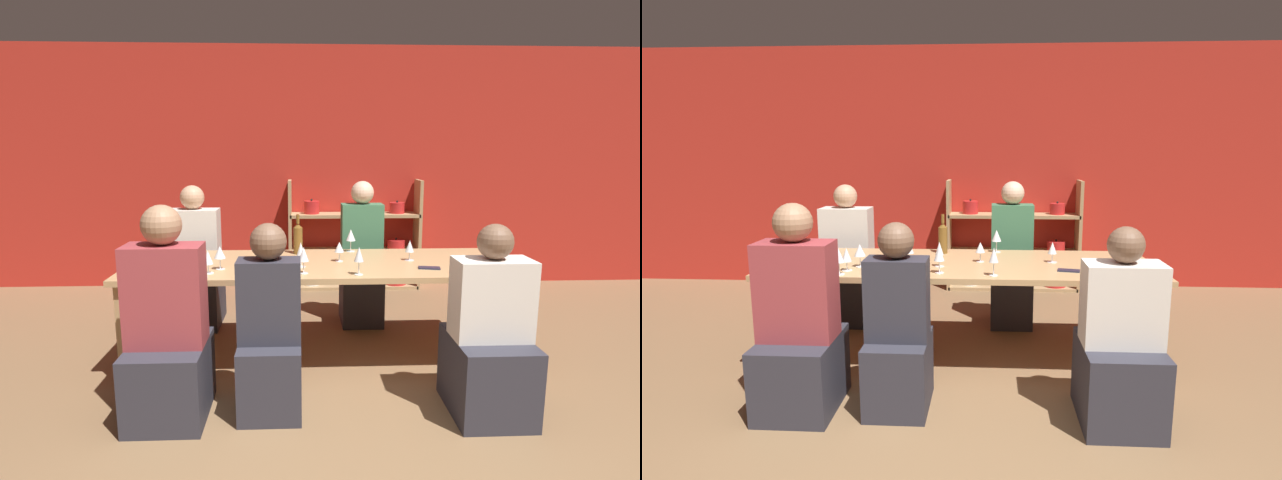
# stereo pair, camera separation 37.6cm
# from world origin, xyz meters

# --- Properties ---
(wall_back_red) EXTENTS (8.80, 0.06, 2.70)m
(wall_back_red) POSITION_xyz_m (0.00, 3.83, 1.35)
(wall_back_red) COLOR red
(wall_back_red) RESTS_ON ground_plane
(shelf_unit) EXTENTS (1.48, 0.30, 1.23)m
(shelf_unit) POSITION_xyz_m (0.43, 3.63, 0.49)
(shelf_unit) COLOR tan
(shelf_unit) RESTS_ON ground_plane
(dining_table) EXTENTS (2.80, 0.96, 0.75)m
(dining_table) POSITION_xyz_m (-0.08, 1.67, 0.67)
(dining_table) COLOR tan
(dining_table) RESTS_ON ground_plane
(wine_bottle_green) EXTENTS (0.07, 0.07, 0.32)m
(wine_bottle_green) POSITION_xyz_m (-0.24, 1.99, 0.87)
(wine_bottle_green) COLOR brown
(wine_bottle_green) RESTS_ON dining_table
(wine_glass_empty_a) EXTENTS (0.07, 0.07, 0.15)m
(wine_glass_empty_a) POSITION_xyz_m (0.59, 1.71, 0.85)
(wine_glass_empty_a) COLOR white
(wine_glass_empty_a) RESTS_ON dining_table
(wine_glass_empty_b) EXTENTS (0.08, 0.08, 0.16)m
(wine_glass_empty_b) POSITION_xyz_m (-0.79, 1.49, 0.86)
(wine_glass_empty_b) COLOR white
(wine_glass_empty_b) RESTS_ON dining_table
(wine_glass_white_a) EXTENTS (0.07, 0.07, 0.18)m
(wine_glass_white_a) POSITION_xyz_m (-0.21, 1.34, 0.87)
(wine_glass_white_a) COLOR white
(wine_glass_white_a) RESTS_ON dining_table
(wine_glass_white_b) EXTENTS (0.08, 0.08, 0.17)m
(wine_glass_white_b) POSITION_xyz_m (-0.46, 1.61, 0.86)
(wine_glass_white_b) COLOR white
(wine_glass_white_b) RESTS_ON dining_table
(wine_glass_red_a) EXTENTS (0.06, 0.06, 0.19)m
(wine_glass_red_a) POSITION_xyz_m (0.16, 1.29, 0.88)
(wine_glass_red_a) COLOR white
(wine_glass_red_a) RESTS_ON dining_table
(wine_glass_red_b) EXTENTS (0.08, 0.08, 0.18)m
(wine_glass_red_b) POSITION_xyz_m (-1.18, 1.36, 0.87)
(wine_glass_red_b) COLOR white
(wine_glass_red_b) RESTS_ON dining_table
(wine_glass_white_c) EXTENTS (0.08, 0.08, 0.16)m
(wine_glass_white_c) POSITION_xyz_m (-1.24, 1.46, 0.87)
(wine_glass_white_c) COLOR white
(wine_glass_white_c) RESTS_ON dining_table
(wine_glass_red_c) EXTENTS (0.07, 0.07, 0.16)m
(wine_glass_red_c) POSITION_xyz_m (-0.85, 1.37, 0.85)
(wine_glass_red_c) COLOR white
(wine_glass_red_c) RESTS_ON dining_table
(wine_glass_red_d) EXTENTS (0.08, 0.08, 0.18)m
(wine_glass_red_d) POSITION_xyz_m (-0.87, 1.26, 0.87)
(wine_glass_red_d) COLOR white
(wine_glass_red_d) RESTS_ON dining_table
(wine_glass_white_d) EXTENTS (0.07, 0.07, 0.15)m
(wine_glass_white_d) POSITION_xyz_m (0.06, 1.70, 0.85)
(wine_glass_white_d) COLOR white
(wine_glass_white_d) RESTS_ON dining_table
(wine_glass_white_e) EXTENTS (0.07, 0.07, 0.18)m
(wine_glass_white_e) POSITION_xyz_m (-0.22, 1.53, 0.87)
(wine_glass_white_e) COLOR white
(wine_glass_white_e) RESTS_ON dining_table
(wine_glass_red_e) EXTENTS (0.08, 0.08, 0.18)m
(wine_glass_red_e) POSITION_xyz_m (0.19, 2.06, 0.88)
(wine_glass_red_e) COLOR white
(wine_glass_red_e) RESTS_ON dining_table
(cell_phone) EXTENTS (0.16, 0.10, 0.01)m
(cell_phone) POSITION_xyz_m (0.68, 1.44, 0.75)
(cell_phone) COLOR #1E2338
(cell_phone) RESTS_ON dining_table
(person_near_a) EXTENTS (0.37, 0.46, 1.15)m
(person_near_a) POSITION_xyz_m (-0.42, 0.91, 0.43)
(person_near_a) COLOR #2D2D38
(person_near_a) RESTS_ON ground_plane
(person_far_a) EXTENTS (0.37, 0.46, 1.29)m
(person_far_a) POSITION_xyz_m (0.33, 2.46, 0.48)
(person_far_a) COLOR #2D2D38
(person_far_a) RESTS_ON ground_plane
(person_near_b) EXTENTS (0.44, 0.55, 1.15)m
(person_near_b) POSITION_xyz_m (0.89, 0.83, 0.41)
(person_near_b) COLOR #2D2D38
(person_near_b) RESTS_ON ground_plane
(person_far_b) EXTENTS (0.45, 0.56, 1.26)m
(person_far_b) POSITION_xyz_m (-1.17, 2.48, 0.46)
(person_far_b) COLOR #2D2D38
(person_far_b) RESTS_ON ground_plane
(person_near_c) EXTENTS (0.44, 0.55, 1.27)m
(person_near_c) POSITION_xyz_m (-1.01, 0.87, 0.46)
(person_near_c) COLOR #2D2D38
(person_near_c) RESTS_ON ground_plane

